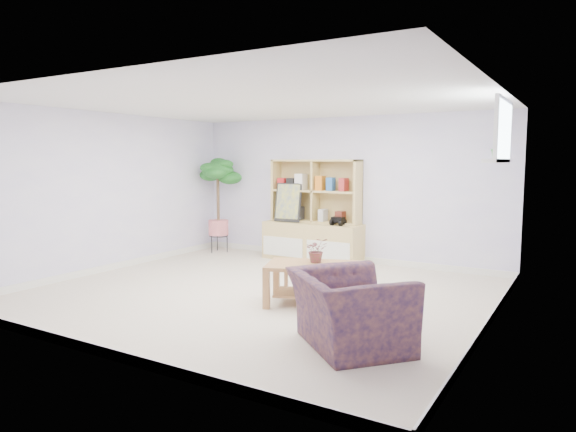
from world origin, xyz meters
The scene contains 14 objects.
floor centered at (0.00, 0.00, 0.00)m, with size 5.50×5.00×0.01m, color silver.
ceiling centered at (0.00, 0.00, 2.40)m, with size 5.50×5.00×0.01m, color white.
walls centered at (0.00, 0.00, 1.20)m, with size 5.51×5.01×2.40m.
baseboard centered at (0.00, 0.00, 0.05)m, with size 5.50×5.00×0.10m, color white, non-canonical shape.
window centered at (2.73, 0.60, 2.00)m, with size 0.10×0.98×0.68m, color white, non-canonical shape.
window_sill centered at (2.67, 0.60, 1.68)m, with size 0.14×1.00×0.04m, color white.
storage_unit centered at (-0.44, 2.24, 0.85)m, with size 1.70×0.57×1.70m, color tan, non-canonical shape.
poster centered at (-0.88, 2.16, 0.97)m, with size 0.48×0.11×0.66m, color yellow, non-canonical shape.
toy_truck centered at (0.07, 2.16, 0.71)m, with size 0.29×0.20×0.15m, color black, non-canonical shape.
coffee_table centered at (0.87, -0.10, 0.24)m, with size 1.18×0.64×0.48m, color #A6794B, non-canonical shape.
table_plant centered at (0.81, -0.02, 0.63)m, with size 0.27×0.23×0.30m, color #1A5D15.
floor_tree centered at (-2.30, 2.05, 0.87)m, with size 0.64×0.64×1.73m, color #155E18, non-canonical shape.
armchair centered at (1.74, -1.17, 0.39)m, with size 1.04×0.91×0.77m, color #100E37.
sill_plant centered at (2.67, 0.61, 1.82)m, with size 0.13×0.11×0.24m, color #155E18.
Camera 1 is at (3.57, -5.33, 1.69)m, focal length 32.00 mm.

